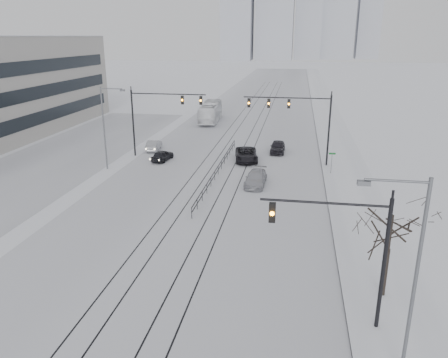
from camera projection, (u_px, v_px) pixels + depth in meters
road at (249, 122)px, 74.51m from camera, size 22.00×260.00×0.02m
sidewalk_east at (330, 124)px, 72.36m from camera, size 5.00×260.00×0.16m
curb at (315, 124)px, 72.75m from camera, size 0.10×260.00×0.12m
parking_strip at (67, 154)px, 54.22m from camera, size 14.00×60.00×0.03m
tram_rails at (232, 151)px, 55.76m from camera, size 5.30×180.00×0.01m
skyline at (298, 7)px, 264.35m from camera, size 96.00×48.00×72.00m
traffic_mast_near at (351, 245)px, 20.79m from camera, size 6.10×0.37×7.00m
traffic_mast_ne at (299, 115)px, 48.00m from camera, size 9.60×0.37×8.00m
traffic_mast_nw at (156, 111)px, 51.62m from camera, size 9.10×0.37×8.00m
street_light_east at (410, 267)px, 17.48m from camera, size 2.73×0.25×9.00m
street_light_west at (106, 123)px, 46.69m from camera, size 2.73×0.25×9.00m
bare_tree at (391, 224)px, 23.24m from camera, size 4.40×4.40×6.10m
median_fence at (218, 170)px, 46.23m from camera, size 0.06×24.00×1.00m
street_sign at (332, 160)px, 45.92m from camera, size 0.70×0.06×2.40m
sedan_sb_inner at (162, 156)px, 51.33m from camera, size 2.03×3.93×1.28m
sedan_sb_outer at (154, 145)px, 56.01m from camera, size 1.81×4.13×1.32m
sedan_nb_front at (246, 155)px, 51.28m from camera, size 3.33×5.75×1.51m
sedan_nb_right at (256, 179)px, 42.93m from camera, size 2.08×4.74×1.35m
sedan_nb_far at (278, 147)px, 54.89m from camera, size 1.80×4.36×1.48m
box_truck at (211, 112)px, 74.80m from camera, size 3.49×11.82×3.25m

